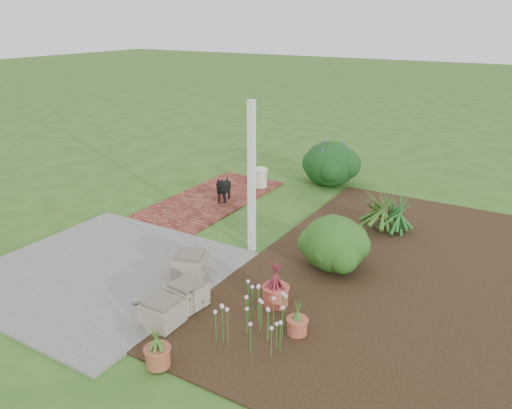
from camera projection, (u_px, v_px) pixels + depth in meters
The scene contains 18 objects.
ground at pixel (234, 248), 8.42m from camera, with size 80.00×80.00×0.00m, color #27591C.
concrete_patio at pixel (102, 271), 7.61m from camera, with size 3.50×3.50×0.04m, color slate.
brick_path at pixel (212, 199), 10.63m from camera, with size 1.60×3.50×0.04m, color maroon.
garden_bed at pixel (388, 272), 7.61m from camera, with size 4.00×7.00×0.03m, color black.
veranda_post at pixel (252, 179), 7.91m from camera, with size 0.10×0.10×2.50m, color white.
stone_trough_near at pixel (162, 313), 6.24m from camera, with size 0.44×0.44×0.29m, color #716B58.
stone_trough_mid at pixel (187, 295), 6.64m from camera, with size 0.44×0.44×0.29m, color #726C57.
stone_trough_far at pixel (190, 265), 7.42m from camera, with size 0.47×0.47×0.32m, color gray.
black_dog at pixel (223, 188), 10.34m from camera, with size 0.28×0.58×0.51m.
cream_ceramic_urn at pixel (260, 178), 11.26m from camera, with size 0.31×0.31×0.41m, color beige.
evergreen_shrub at pixel (334, 242), 7.58m from camera, with size 1.00×1.00×0.85m, color #123611.
agapanthus_clump_back at pixel (396, 210), 8.90m from camera, with size 0.90×0.90×0.81m, color #0F3C16, non-canonical shape.
agapanthus_clump_front at pixel (379, 207), 8.88m from camera, with size 1.02×1.02×0.91m, color #1D4014, non-canonical shape.
pink_flower_patch at pixel (257, 316), 5.96m from camera, with size 0.87×0.87×0.56m, color #113D0F, non-canonical shape.
terracotta_pot_bronze at pixel (276, 295), 6.68m from camera, with size 0.34×0.34×0.27m, color #B44C3C.
terracotta_pot_small_left at pixel (297, 326), 6.08m from camera, with size 0.24×0.24×0.20m, color #AA4D39.
terracotta_pot_small_right at pixel (158, 357), 5.51m from camera, with size 0.27×0.27×0.23m, color brown.
purple_flowering_bush at pixel (330, 163), 11.44m from camera, with size 1.22×1.22×1.04m, color black.
Camera 1 is at (4.25, -6.32, 3.67)m, focal length 35.00 mm.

